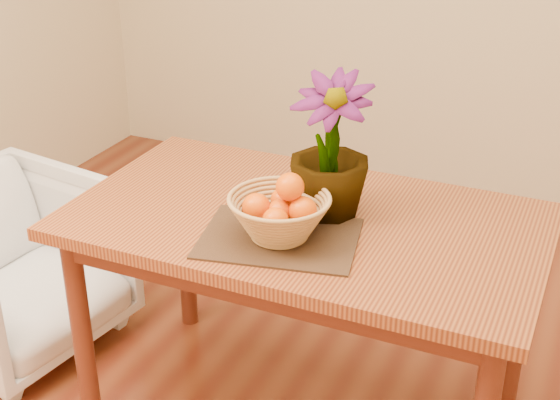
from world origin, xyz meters
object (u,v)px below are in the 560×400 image
at_px(wicker_basket, 279,219).
at_px(armchair, 11,261).
at_px(potted_plant, 330,147).
at_px(table, 305,242).

xyz_separation_m(wicker_basket, armchair, (-1.13, 0.11, -0.47)).
bearing_deg(potted_plant, armchair, -179.32).
distance_m(table, potted_plant, 0.31).
height_order(table, wicker_basket, wicker_basket).
bearing_deg(armchair, potted_plant, -76.70).
bearing_deg(potted_plant, wicker_basket, -111.86).
xyz_separation_m(table, armchair, (-1.15, -0.05, -0.31)).
relative_size(table, potted_plant, 3.28).
height_order(table, armchair, table).
bearing_deg(table, armchair, -177.59).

